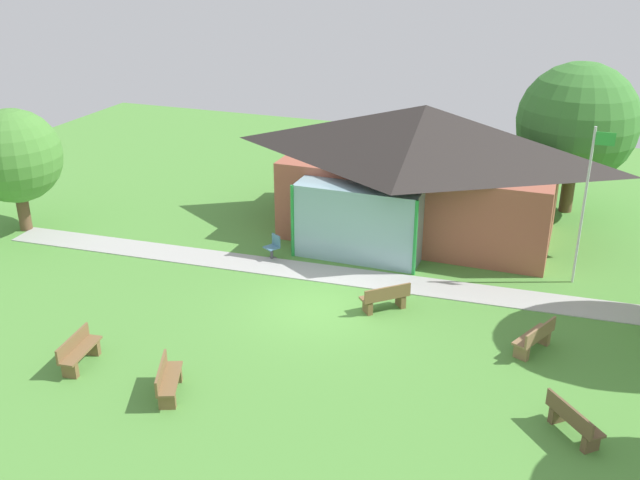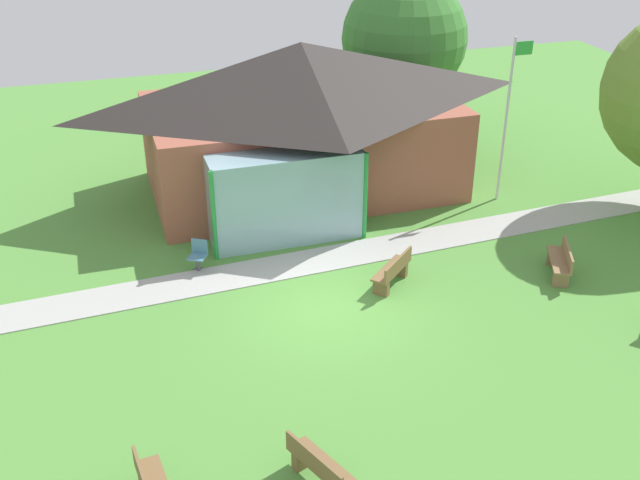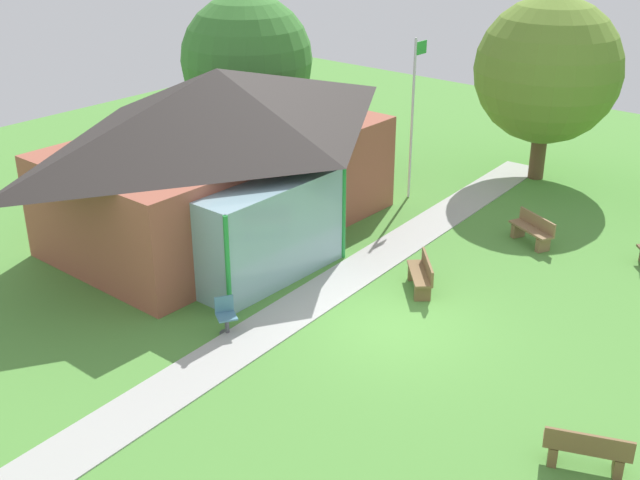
{
  "view_description": "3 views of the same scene",
  "coord_description": "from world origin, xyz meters",
  "px_view_note": "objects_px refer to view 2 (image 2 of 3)",
  "views": [
    {
      "loc": [
        6.68,
        -18.1,
        10.46
      ],
      "look_at": [
        -0.65,
        1.79,
        1.38
      ],
      "focal_mm": 40.64,
      "sensor_mm": 36.0,
      "label": 1
    },
    {
      "loc": [
        -4.85,
        -14.96,
        10.25
      ],
      "look_at": [
        0.15,
        1.1,
        1.28
      ],
      "focal_mm": 42.7,
      "sensor_mm": 36.0,
      "label": 2
    },
    {
      "loc": [
        -13.51,
        -9.18,
        9.52
      ],
      "look_at": [
        0.76,
        2.85,
        1.08
      ],
      "focal_mm": 45.08,
      "sensor_mm": 36.0,
      "label": 3
    }
  ],
  "objects_px": {
    "pavilion": "(301,117)",
    "bench_front_center": "(320,468)",
    "tree_behind_pavilion_right": "(404,38)",
    "patio_chair_west": "(198,256)",
    "bench_rear_near_path": "(393,272)",
    "bench_mid_right": "(561,262)",
    "flagpole": "(508,113)"
  },
  "relations": [
    {
      "from": "patio_chair_west",
      "to": "pavilion",
      "type": "bearing_deg",
      "value": -103.46
    },
    {
      "from": "tree_behind_pavilion_right",
      "to": "patio_chair_west",
      "type": "bearing_deg",
      "value": -137.86
    },
    {
      "from": "pavilion",
      "to": "tree_behind_pavilion_right",
      "type": "height_order",
      "value": "tree_behind_pavilion_right"
    },
    {
      "from": "pavilion",
      "to": "patio_chair_west",
      "type": "relative_size",
      "value": 12.26
    },
    {
      "from": "pavilion",
      "to": "patio_chair_west",
      "type": "distance_m",
      "value": 6.21
    },
    {
      "from": "bench_rear_near_path",
      "to": "patio_chair_west",
      "type": "bearing_deg",
      "value": 111.78
    },
    {
      "from": "flagpole",
      "to": "bench_mid_right",
      "type": "bearing_deg",
      "value": -100.0
    },
    {
      "from": "pavilion",
      "to": "tree_behind_pavilion_right",
      "type": "xyz_separation_m",
      "value": [
        5.17,
        4.13,
        1.15
      ]
    },
    {
      "from": "pavilion",
      "to": "bench_mid_right",
      "type": "bearing_deg",
      "value": -55.98
    },
    {
      "from": "pavilion",
      "to": "tree_behind_pavilion_right",
      "type": "distance_m",
      "value": 6.72
    },
    {
      "from": "pavilion",
      "to": "bench_mid_right",
      "type": "height_order",
      "value": "pavilion"
    },
    {
      "from": "bench_rear_near_path",
      "to": "patio_chair_west",
      "type": "height_order",
      "value": "patio_chair_west"
    },
    {
      "from": "bench_front_center",
      "to": "tree_behind_pavilion_right",
      "type": "height_order",
      "value": "tree_behind_pavilion_right"
    },
    {
      "from": "bench_mid_right",
      "to": "tree_behind_pavilion_right",
      "type": "relative_size",
      "value": 0.26
    },
    {
      "from": "pavilion",
      "to": "bench_front_center",
      "type": "bearing_deg",
      "value": -104.65
    },
    {
      "from": "flagpole",
      "to": "pavilion",
      "type": "bearing_deg",
      "value": 156.21
    },
    {
      "from": "bench_rear_near_path",
      "to": "bench_front_center",
      "type": "xyz_separation_m",
      "value": [
        -3.81,
        -5.97,
        0.0
      ]
    },
    {
      "from": "flagpole",
      "to": "patio_chair_west",
      "type": "distance_m",
      "value": 10.28
    },
    {
      "from": "bench_mid_right",
      "to": "patio_chair_west",
      "type": "distance_m",
      "value": 9.52
    },
    {
      "from": "bench_rear_near_path",
      "to": "bench_front_center",
      "type": "height_order",
      "value": "same"
    },
    {
      "from": "bench_rear_near_path",
      "to": "patio_chair_west",
      "type": "xyz_separation_m",
      "value": [
        -4.62,
        2.25,
        0.01
      ]
    },
    {
      "from": "bench_mid_right",
      "to": "bench_front_center",
      "type": "bearing_deg",
      "value": 146.95
    },
    {
      "from": "bench_front_center",
      "to": "patio_chair_west",
      "type": "relative_size",
      "value": 1.81
    },
    {
      "from": "bench_mid_right",
      "to": "tree_behind_pavilion_right",
      "type": "distance_m",
      "value": 11.9
    },
    {
      "from": "pavilion",
      "to": "patio_chair_west",
      "type": "height_order",
      "value": "pavilion"
    },
    {
      "from": "pavilion",
      "to": "flagpole",
      "type": "distance_m",
      "value": 6.33
    },
    {
      "from": "bench_front_center",
      "to": "tree_behind_pavilion_right",
      "type": "bearing_deg",
      "value": 130.28
    },
    {
      "from": "flagpole",
      "to": "tree_behind_pavilion_right",
      "type": "distance_m",
      "value": 6.75
    },
    {
      "from": "bench_rear_near_path",
      "to": "bench_mid_right",
      "type": "relative_size",
      "value": 0.91
    },
    {
      "from": "patio_chair_west",
      "to": "tree_behind_pavilion_right",
      "type": "height_order",
      "value": "tree_behind_pavilion_right"
    },
    {
      "from": "flagpole",
      "to": "bench_front_center",
      "type": "height_order",
      "value": "flagpole"
    },
    {
      "from": "bench_rear_near_path",
      "to": "bench_mid_right",
      "type": "height_order",
      "value": "same"
    }
  ]
}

